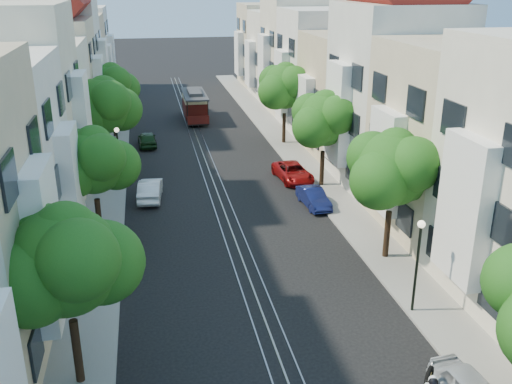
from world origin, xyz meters
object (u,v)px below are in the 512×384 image
tree_w_b (94,163)px  cable_car (195,104)px  parked_car_e_mid (314,198)px  parked_car_e_far (293,172)px  tree_e_b (394,170)px  lamp_east (418,253)px  parked_car_w_far (147,139)px  lamp_west (118,149)px  tree_w_a (67,264)px  tree_w_d (112,86)px  tree_e_c (325,121)px  tree_e_d (285,87)px  tree_w_c (104,107)px  parked_car_w_mid (150,189)px

tree_w_b → cable_car: size_ratio=0.88×
parked_car_e_mid → parked_car_e_far: size_ratio=0.80×
parked_car_e_mid → tree_e_b: bearing=-82.3°
lamp_east → parked_car_w_far: (-10.70, 28.35, -2.22)m
lamp_west → cable_car: bearing=70.6°
tree_w_a → parked_car_e_far: (12.70, 19.53, -4.13)m
tree_w_b → tree_w_d: bearing=90.0°
tree_w_a → tree_e_c: bearing=51.3°
tree_w_a → parked_car_e_far: tree_w_a is taller
tree_e_d → parked_car_w_far: 12.48m
tree_e_d → parked_car_e_mid: (-1.66, -14.47, -4.29)m
parked_car_w_far → tree_w_c: bearing=66.8°
cable_car → parked_car_w_mid: bearing=-102.7°
tree_w_a → tree_w_b: (-0.00, 12.00, -0.34)m
tree_e_d → cable_car: (-6.76, 10.32, -3.24)m
cable_car → parked_car_w_far: cable_car is taller
lamp_east → parked_car_w_far: size_ratio=1.13×
tree_w_c → lamp_west: 3.81m
cable_car → parked_car_w_mid: cable_car is taller
tree_e_b → tree_w_b: 15.25m
tree_w_b → tree_w_d: 22.00m
tree_w_c → cable_car: (7.64, 16.32, -3.44)m
tree_w_c → tree_w_d: bearing=90.0°
tree_e_d → parked_car_w_mid: bearing=-136.1°
tree_e_b → tree_e_d: tree_e_d is taller
tree_e_b → cable_car: (-6.76, 32.32, -3.11)m
parked_car_e_mid → tree_w_c: bearing=141.6°
tree_w_a → lamp_east: 13.72m
parked_car_w_mid → tree_w_b: bearing=69.7°
tree_e_d → parked_car_w_far: bearing=173.3°
tree_w_b → tree_w_d: (0.00, 22.00, 0.20)m
parked_car_e_far → tree_w_d: bearing=125.8°
tree_e_c → tree_w_d: 21.53m
tree_e_c → tree_e_d: bearing=90.0°
parked_car_w_mid → parked_car_e_mid: bearing=167.2°
tree_e_c → parked_car_w_mid: 12.31m
tree_e_d → parked_car_e_mid: size_ratio=1.96×
parked_car_e_mid → lamp_east: bearing=-91.5°
lamp_east → parked_car_e_mid: lamp_east is taller
tree_e_d → tree_w_b: bearing=-130.3°
parked_car_w_far → lamp_east: bearing=107.9°
parked_car_e_mid → parked_car_w_mid: 10.51m
tree_w_a → parked_car_w_mid: size_ratio=1.68×
parked_car_e_mid → lamp_west: bearing=150.5°
lamp_east → tree_e_c: bearing=86.6°
tree_w_b → tree_w_c: tree_w_c is taller
tree_w_a → parked_car_e_mid: tree_w_a is taller
tree_e_c → parked_car_w_mid: bearing=-178.8°
tree_w_c → parked_car_w_mid: size_ratio=1.78×
tree_w_b → lamp_east: bearing=-36.6°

